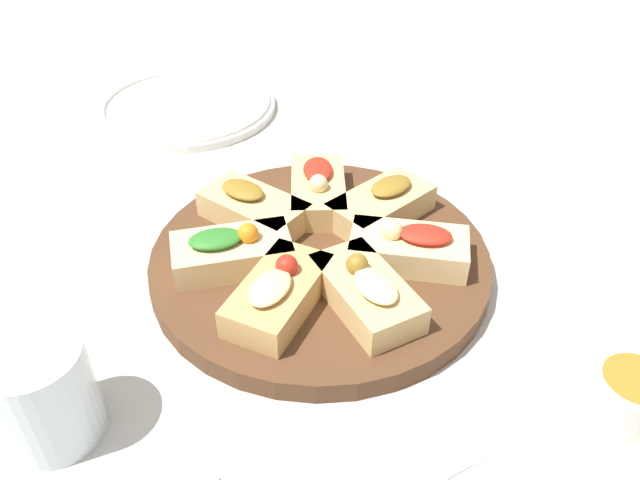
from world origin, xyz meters
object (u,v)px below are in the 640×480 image
(water_glass, at_px, (44,393))
(serving_board, at_px, (320,260))
(plate_left, at_px, (186,105))
(dipping_bowl, at_px, (632,392))

(water_glass, bearing_deg, serving_board, 112.15)
(serving_board, height_order, plate_left, serving_board)
(plate_left, distance_m, water_glass, 0.51)
(serving_board, distance_m, plate_left, 0.38)
(water_glass, bearing_deg, dipping_bowl, 71.13)
(serving_board, distance_m, water_glass, 0.26)
(water_glass, xyz_separation_m, dipping_bowl, (0.13, 0.39, -0.02))
(plate_left, xyz_separation_m, water_glass, (0.47, -0.19, 0.03))
(plate_left, distance_m, dipping_bowl, 0.64)
(water_glass, bearing_deg, plate_left, 157.89)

